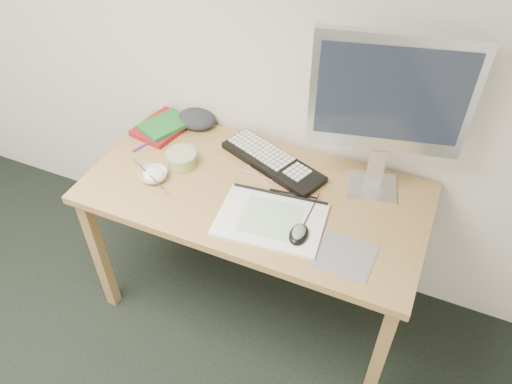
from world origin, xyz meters
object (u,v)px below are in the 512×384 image
at_px(keyboard, 273,162).
at_px(rice_bowl, 153,176).
at_px(sketchpad, 271,219).
at_px(desk, 255,204).
at_px(monitor, 390,100).

relative_size(keyboard, rice_bowl, 4.13).
distance_m(sketchpad, rice_bowl, 0.54).
bearing_deg(keyboard, desk, -69.93).
xyz_separation_m(desk, monitor, (0.43, 0.21, 0.50)).
relative_size(desk, keyboard, 2.87).
bearing_deg(desk, monitor, 25.88).
relative_size(keyboard, monitor, 0.73).
height_order(sketchpad, rice_bowl, rice_bowl).
bearing_deg(sketchpad, keyboard, 104.66).
distance_m(keyboard, rice_bowl, 0.51).
xyz_separation_m(sketchpad, rice_bowl, (-0.54, 0.03, 0.01)).
bearing_deg(sketchpad, rice_bowl, 170.69).
bearing_deg(sketchpad, monitor, 41.80).
height_order(desk, rice_bowl, rice_bowl).
height_order(sketchpad, monitor, monitor).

